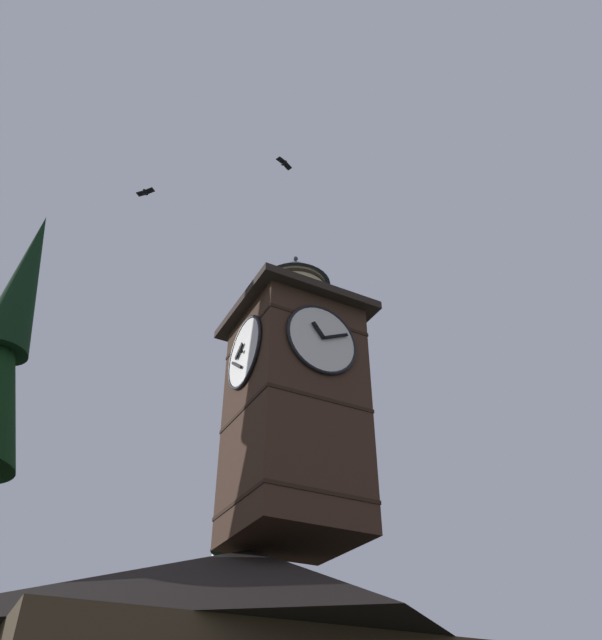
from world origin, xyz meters
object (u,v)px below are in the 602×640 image
pine_tree_behind (251,603)px  flying_bird_high (145,192)px  clock_tower (294,394)px  flying_bird_low (284,163)px  moon (222,559)px

pine_tree_behind → flying_bird_high: size_ratio=25.82×
clock_tower → flying_bird_high: size_ratio=15.39×
flying_bird_low → pine_tree_behind: bearing=-110.0°
clock_tower → flying_bird_high: flying_bird_high is taller
clock_tower → moon: bearing=-108.3°
flying_bird_low → flying_bird_high: bearing=-21.4°
moon → flying_bird_low: 37.10m
flying_bird_high → clock_tower: bearing=164.8°
clock_tower → moon: moon is taller
moon → flying_bird_low: size_ratio=2.50×
pine_tree_behind → flying_bird_low: size_ratio=22.32×
flying_bird_low → moon: bearing=-109.1°
pine_tree_behind → flying_bird_low: flying_bird_low is taller
flying_bird_low → clock_tower: bearing=-153.3°
flying_bird_high → flying_bird_low: size_ratio=0.86×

